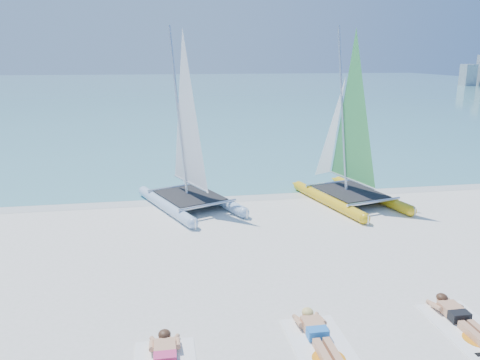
# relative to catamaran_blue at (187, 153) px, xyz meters

# --- Properties ---
(ground) EXTENTS (140.00, 140.00, 0.00)m
(ground) POSITION_rel_catamaran_blue_xyz_m (2.09, -4.69, -1.79)
(ground) COLOR white
(ground) RESTS_ON ground
(sea) EXTENTS (140.00, 115.00, 0.01)m
(sea) POSITION_rel_catamaran_blue_xyz_m (2.09, 58.31, -1.78)
(sea) COLOR #6CB0B4
(sea) RESTS_ON ground
(wet_sand_strip) EXTENTS (140.00, 1.40, 0.01)m
(wet_sand_strip) POSITION_rel_catamaran_blue_xyz_m (2.09, 0.81, -1.79)
(wet_sand_strip) COLOR silver
(wet_sand_strip) RESTS_ON ground
(catamaran_blue) EXTENTS (3.62, 4.86, 6.00)m
(catamaran_blue) POSITION_rel_catamaran_blue_xyz_m (0.00, 0.00, 0.00)
(catamaran_blue) COLOR #C2DFFF
(catamaran_blue) RESTS_ON ground
(catamaran_yellow) EXTENTS (3.07, 4.86, 6.02)m
(catamaran_yellow) POSITION_rel_catamaran_blue_xyz_m (5.34, -0.13, 0.11)
(catamaran_yellow) COLOR yellow
(catamaran_yellow) RESTS_ON ground
(towel_b) EXTENTS (1.00, 1.85, 0.02)m
(towel_b) POSITION_rel_catamaran_blue_xyz_m (1.75, -8.30, -1.78)
(towel_b) COLOR white
(towel_b) RESTS_ON ground
(sunbather_b) EXTENTS (0.37, 1.73, 0.26)m
(sunbather_b) POSITION_rel_catamaran_blue_xyz_m (1.75, -8.11, -1.67)
(sunbather_b) COLOR tan
(sunbather_b) RESTS_ON towel_b
(towel_c) EXTENTS (1.00, 1.85, 0.02)m
(towel_c) POSITION_rel_catamaran_blue_xyz_m (4.55, -8.22, -1.78)
(towel_c) COLOR white
(towel_c) RESTS_ON ground
(sunbather_c) EXTENTS (0.37, 1.73, 0.26)m
(sunbather_c) POSITION_rel_catamaran_blue_xyz_m (4.55, -8.03, -1.67)
(sunbather_c) COLOR tan
(sunbather_c) RESTS_ON towel_c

